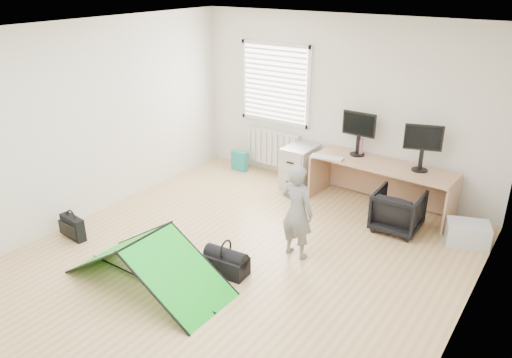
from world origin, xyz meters
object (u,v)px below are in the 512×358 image
Objects in this scene: laptop_bag at (73,227)px; office_chair at (398,211)px; person at (297,212)px; monitor_right at (422,154)px; desk at (381,186)px; thermos at (361,147)px; storage_crate at (467,233)px; filing_cabinet at (300,167)px; kite at (147,260)px; duffel_bag at (226,264)px; monitor_left at (358,140)px.

office_chair is at bearing 43.98° from laptop_bag.
monitor_right is at bearing -108.86° from person.
thermos is at bearing 161.20° from desk.
laptop_bag is (-3.43, -2.62, -0.13)m from office_chair.
storage_crate is at bearing -12.10° from desk.
filing_cabinet reaches higher than storage_crate.
kite reaches higher than office_chair.
laptop_bag is at bearing 36.22° from office_chair.
desk reaches higher than storage_crate.
storage_crate is at bearing -8.62° from filing_cabinet.
desk is at bearing 166.95° from monitor_right.
kite is 4.03m from storage_crate.
kite reaches higher than laptop_bag.
laptop_bag is (-1.57, 0.18, -0.15)m from kite.
duffel_bag is at bearing 48.70° from kite.
monitor_right is at bearing 8.30° from desk.
office_chair is at bearing -170.34° from storage_crate.
monitor_right is at bearing -0.04° from filing_cabinet.
monitor_left is (-0.47, 0.14, 0.59)m from desk.
monitor_right reaches higher than laptop_bag.
filing_cabinet reaches higher than laptop_bag.
laptop_bag is at bearing -117.43° from filing_cabinet.
person is 2.29m from storage_crate.
monitor_right is 0.98× the size of storage_crate.
storage_crate is at bearing -132.85° from person.
desk reaches higher than filing_cabinet.
filing_cabinet is at bearing 171.82° from storage_crate.
office_chair is at bearing -34.06° from monitor_left.
kite is at bearing -91.09° from filing_cabinet.
duffel_bag is at bearing -133.26° from storage_crate.
thermos is at bearing -82.09° from person.
person reaches higher than desk.
office_chair is (0.91, -0.65, -0.66)m from monitor_left.
filing_cabinet reaches higher than duffel_bag.
laptop_bag is (-2.53, -3.26, -0.79)m from monitor_left.
monitor_right reaches higher than duffel_bag.
person is (0.10, -1.98, -0.34)m from monitor_left.
kite is at bearing -138.30° from monitor_right.
filing_cabinet is 3.34m from kite.
office_chair is (0.88, -0.68, -0.54)m from thermos.
desk is at bearing 67.34° from kite.
monitor_left is at bearing 58.94° from laptop_bag.
duffel_bag is at bearing 65.80° from person.
thermos is 4.23m from laptop_bag.
office_chair is 0.32× the size of kite.
office_chair is at bearing -115.26° from person.
duffel_bag is (-0.83, -2.64, -0.24)m from desk.
monitor_right is (0.50, 0.05, 0.59)m from desk.
filing_cabinet is at bearing -178.44° from desk.
desk reaches higher than laptop_bag.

